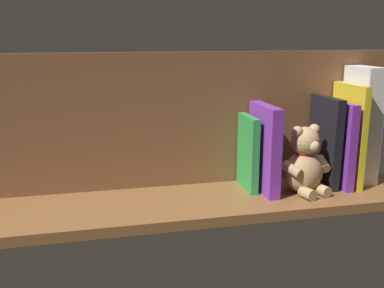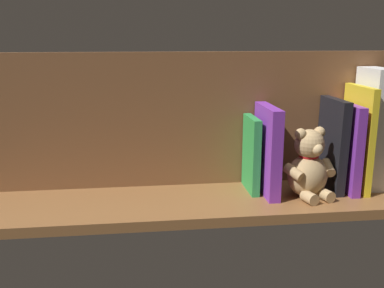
{
  "view_description": "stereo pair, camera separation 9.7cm",
  "coord_description": "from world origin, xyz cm",
  "views": [
    {
      "loc": [
        21.12,
        91.72,
        35.78
      ],
      "look_at": [
        0.0,
        0.0,
        12.4
      ],
      "focal_mm": 41.66,
      "sensor_mm": 36.0,
      "label": 1
    },
    {
      "loc": [
        11.58,
        93.41,
        35.78
      ],
      "look_at": [
        0.0,
        0.0,
        12.4
      ],
      "focal_mm": 41.66,
      "sensor_mm": 36.0,
      "label": 2
    }
  ],
  "objects": [
    {
      "name": "book_4",
      "position": [
        -14.25,
        -3.43,
        8.71
      ],
      "size": [
        1.75,
        10.44,
        17.42
      ],
      "primitive_type": "cube",
      "color": "green",
      "rests_on": "ground_plane"
    },
    {
      "name": "teddy_bear",
      "position": [
        -25.95,
        2.3,
        6.97
      ],
      "size": [
        12.43,
        11.7,
        15.85
      ],
      "rotation": [
        0.0,
        0.0,
        0.26
      ],
      "color": "tan",
      "rests_on": "ground_plane"
    },
    {
      "name": "book_0",
      "position": [
        -39.05,
        -1.83,
        12.15
      ],
      "size": [
        1.54,
        13.63,
        24.3
      ],
      "primitive_type": "cube",
      "color": "yellow",
      "rests_on": "ground_plane"
    },
    {
      "name": "book_2",
      "position": [
        -33.17,
        -2.26,
        10.7
      ],
      "size": [
        2.37,
        12.78,
        21.43
      ],
      "primitive_type": "cube",
      "rotation": [
        0.0,
        -0.01,
        0.0
      ],
      "color": "black",
      "rests_on": "ground_plane"
    },
    {
      "name": "book_1",
      "position": [
        -36.24,
        -1.69,
        10.17
      ],
      "size": [
        2.08,
        13.92,
        20.34
      ],
      "primitive_type": "cube",
      "color": "purple",
      "rests_on": "ground_plane"
    },
    {
      "name": "book_3",
      "position": [
        -17.41,
        -1.4,
        10.09
      ],
      "size": [
        2.57,
        14.5,
        20.18
      ],
      "primitive_type": "cube",
      "color": "purple",
      "rests_on": "ground_plane"
    },
    {
      "name": "shelf_back_panel",
      "position": [
        0.0,
        -9.8,
        15.89
      ],
      "size": [
        105.68,
        1.5,
        31.79
      ],
      "primitive_type": "cube",
      "color": "brown",
      "rests_on": "ground_plane"
    },
    {
      "name": "ground_plane",
      "position": [
        0.0,
        0.0,
        -1.1
      ],
      "size": [
        105.68,
        24.09,
        2.2
      ],
      "primitive_type": "cube",
      "color": "brown"
    },
    {
      "name": "dictionary_thick_white",
      "position": [
        -43.18,
        -3.15,
        14.1
      ],
      "size": [
        4.72,
        10.8,
        28.2
      ],
      "primitive_type": "cube",
      "color": "white",
      "rests_on": "ground_plane"
    }
  ]
}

